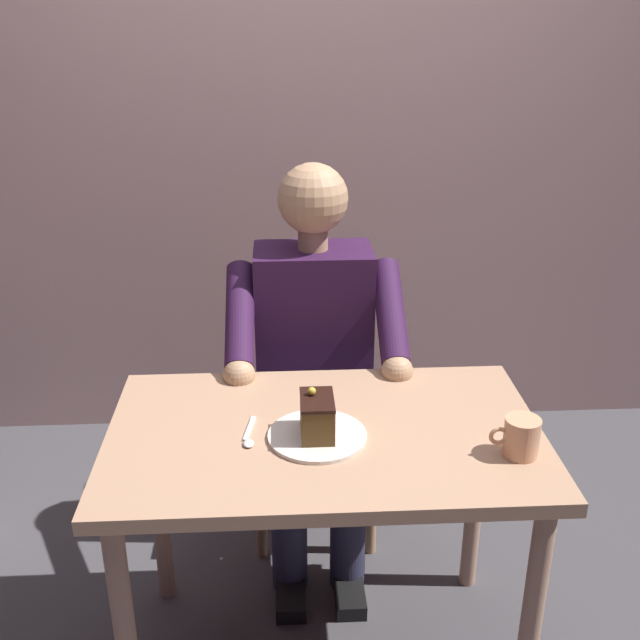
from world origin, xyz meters
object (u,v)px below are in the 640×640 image
(seated_person, at_px, (315,363))
(cake_slice, at_px, (317,416))
(chair, at_px, (312,383))
(dessert_spoon, at_px, (249,436))
(dining_table, at_px, (325,464))
(coffee_cup, at_px, (521,436))

(seated_person, bearing_deg, cake_slice, 87.85)
(chair, distance_m, dessert_spoon, 0.76)
(dining_table, relative_size, coffee_cup, 9.05)
(seated_person, xyz_separation_m, cake_slice, (0.02, 0.54, 0.13))
(seated_person, distance_m, dessert_spoon, 0.57)
(seated_person, xyz_separation_m, coffee_cup, (-0.44, 0.64, 0.12))
(coffee_cup, xyz_separation_m, dessert_spoon, (0.62, -0.11, -0.04))
(dining_table, xyz_separation_m, dessert_spoon, (0.18, 0.03, 0.10))
(dessert_spoon, bearing_deg, cake_slice, 177.62)
(dining_table, xyz_separation_m, chair, (0.00, -0.68, -0.13))
(dining_table, height_order, dessert_spoon, dessert_spoon)
(seated_person, xyz_separation_m, dessert_spoon, (0.18, 0.53, 0.07))
(coffee_cup, relative_size, dessert_spoon, 0.82)
(chair, relative_size, cake_slice, 7.51)
(cake_slice, distance_m, dessert_spoon, 0.17)
(seated_person, height_order, dessert_spoon, seated_person)
(seated_person, bearing_deg, dining_table, 90.00)
(cake_slice, height_order, dessert_spoon, cake_slice)
(dining_table, distance_m, seated_person, 0.51)
(seated_person, height_order, cake_slice, seated_person)
(seated_person, bearing_deg, dessert_spoon, 71.00)
(chair, height_order, coffee_cup, chair)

